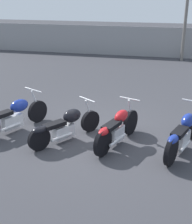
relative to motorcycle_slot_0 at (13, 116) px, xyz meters
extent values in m
plane|color=#38383D|center=(2.18, 0.23, -0.44)|extent=(60.00, 60.00, 0.00)
cube|color=gray|center=(2.18, 10.86, 0.38)|extent=(40.00, 0.04, 1.63)
cylinder|color=black|center=(0.36, 0.74, -0.12)|extent=(0.37, 0.61, 0.63)
cube|color=silver|center=(-0.02, -0.04, -0.15)|extent=(0.43, 0.60, 0.35)
ellipsoid|color=navy|center=(0.10, 0.20, 0.23)|extent=(0.50, 0.62, 0.33)
cube|color=black|center=(-0.14, -0.28, 0.14)|extent=(0.45, 0.57, 0.10)
cylinder|color=silver|center=(0.32, 0.65, 0.54)|extent=(0.62, 0.33, 0.04)
cylinder|color=silver|center=(0.34, 0.70, 0.21)|extent=(0.16, 0.25, 0.65)
cylinder|color=silver|center=(0.02, -0.24, -0.22)|extent=(0.33, 0.57, 0.07)
cylinder|color=black|center=(1.98, 0.47, -0.15)|extent=(0.41, 0.53, 0.57)
cylinder|color=black|center=(1.08, -0.83, -0.15)|extent=(0.41, 0.53, 0.57)
cube|color=silver|center=(1.48, -0.25, -0.18)|extent=(0.49, 0.58, 0.32)
ellipsoid|color=black|center=(1.64, -0.03, 0.17)|extent=(0.53, 0.58, 0.34)
cube|color=black|center=(1.33, -0.47, 0.09)|extent=(0.52, 0.61, 0.10)
ellipsoid|color=black|center=(1.11, -0.79, 0.08)|extent=(0.41, 0.48, 0.16)
cylinder|color=silver|center=(1.92, 0.39, 0.49)|extent=(0.50, 0.36, 0.04)
cylinder|color=silver|center=(1.95, 0.43, 0.17)|extent=(0.18, 0.23, 0.62)
cylinder|color=silver|center=(1.49, -0.45, -0.23)|extent=(0.40, 0.54, 0.07)
cylinder|color=black|center=(3.04, 0.55, -0.11)|extent=(0.31, 0.65, 0.65)
cylinder|color=black|center=(2.58, -0.74, -0.11)|extent=(0.31, 0.65, 0.65)
cube|color=silver|center=(2.79, -0.16, -0.14)|extent=(0.35, 0.53, 0.36)
ellipsoid|color=red|center=(2.86, 0.06, 0.24)|extent=(0.41, 0.57, 0.29)
cube|color=black|center=(2.71, -0.38, 0.17)|extent=(0.42, 0.63, 0.10)
ellipsoid|color=red|center=(2.60, -0.69, 0.15)|extent=(0.34, 0.48, 0.16)
cylinder|color=silver|center=(3.00, 0.46, 0.57)|extent=(0.54, 0.22, 0.04)
cylinder|color=silver|center=(3.02, 0.50, 0.23)|extent=(0.13, 0.26, 0.66)
cylinder|color=silver|center=(2.85, -0.33, -0.21)|extent=(0.30, 0.70, 0.07)
cylinder|color=black|center=(4.09, -0.79, -0.11)|extent=(0.32, 0.65, 0.65)
cube|color=silver|center=(4.33, -0.12, -0.14)|extent=(0.38, 0.61, 0.36)
ellipsoid|color=navy|center=(4.42, 0.14, 0.25)|extent=(0.44, 0.57, 0.33)
cube|color=black|center=(4.24, -0.37, 0.17)|extent=(0.42, 0.61, 0.10)
ellipsoid|color=navy|center=(4.10, -0.74, 0.15)|extent=(0.34, 0.48, 0.16)
cylinder|color=silver|center=(4.39, -0.31, -0.21)|extent=(0.27, 0.58, 0.07)
camera|label=1|loc=(3.89, -6.88, 3.11)|focal=50.00mm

